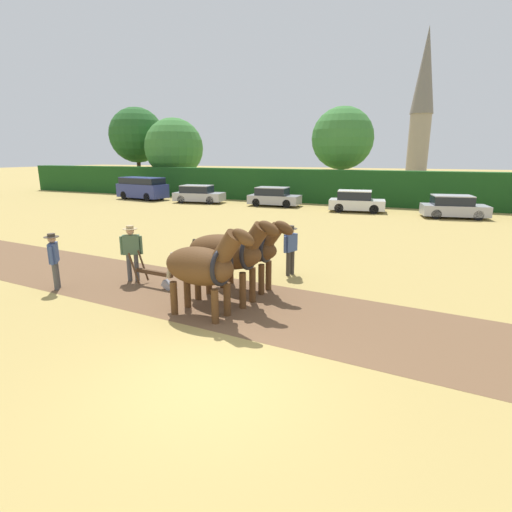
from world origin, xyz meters
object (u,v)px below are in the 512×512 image
Objects in this scene: draft_horse_trail_left at (249,249)px; parked_car_left at (198,194)px; parked_van at (142,188)px; draft_horse_lead_right at (228,252)px; parked_car_center_right at (453,207)px; draft_horse_lead_left at (203,266)px; tree_far_left at (137,135)px; church_spire at (422,103)px; farmer_onlooker_left at (54,257)px; farmer_beside_team at (291,246)px; parked_car_center_left at (274,197)px; tree_left at (174,148)px; plow at (158,277)px; parked_car_center at (356,202)px; tree_center_left at (343,139)px; farmer_at_plow at (131,248)px.

parked_car_left is at bearing 129.49° from draft_horse_trail_left.
parked_van reaches higher than parked_car_left.
draft_horse_trail_left is 0.55× the size of parked_van.
draft_horse_lead_right is 0.68× the size of parked_car_center_right.
draft_horse_lead_left is at bearing -40.56° from parked_van.
tree_far_left reaches higher than draft_horse_lead_right.
church_spire is 61.07m from farmer_onlooker_left.
parked_car_left is at bearing 72.08° from farmer_onlooker_left.
draft_horse_trail_left is at bearing -88.16° from farmer_beside_team.
tree_far_left reaches higher than parked_car_center_left.
farmer_beside_team is (21.29, -23.82, -3.64)m from tree_left.
parked_car_left is (-13.22, 19.69, -0.69)m from draft_horse_lead_right.
parked_car_left is 6.63m from parked_car_center_left.
parked_van is at bearing 160.78° from farmer_beside_team.
plow is 20.93m from parked_car_center_right.
draft_horse_lead_right is at bearing -38.83° from parked_van.
tree_left is 1.76× the size of parked_car_left.
draft_horse_lead_right is (26.57, -28.36, -4.67)m from tree_far_left.
farmer_beside_team is at bearing -42.81° from tree_far_left.
church_spire reaches higher than parked_car_center.
parked_car_left is (-7.98, 20.87, -0.29)m from farmer_onlooker_left.
tree_far_left reaches higher than parked_car_left.
draft_horse_trail_left reaches higher than parked_van.
draft_horse_trail_left reaches higher than parked_car_center.
tree_left is at bearing -178.98° from tree_center_left.
church_spire reaches higher than farmer_at_plow.
tree_far_left is 2.17× the size of parked_car_center_right.
farmer_at_plow is at bearing 6.12° from farmer_onlooker_left.
tree_far_left is 39.14m from draft_horse_lead_right.
parked_car_center_left is (-7.35, 17.16, -0.28)m from farmer_beside_team.
church_spire is 59.35m from farmer_at_plow.
parked_car_center_right is (9.07, -7.98, -4.62)m from tree_center_left.
draft_horse_trail_left is (26.65, -27.20, -4.81)m from tree_far_left.
draft_horse_lead_right is at bearing -90.17° from draft_horse_trail_left.
parked_van is (-19.96, 16.77, 0.03)m from farmer_beside_team.
draft_horse_lead_left reaches higher than farmer_beside_team.
parked_car_center_right is at bearing 76.07° from draft_horse_lead_right.
parked_car_center_left is at bearing -102.59° from church_spire.
church_spire is at bearing 68.40° from parked_van.
draft_horse_lead_right reaches higher than parked_car_center_left.
draft_horse_trail_left is 26.86m from parked_van.
church_spire reaches higher than parked_car_center_left.
plow is 0.96× the size of farmer_onlooker_left.
farmer_beside_team reaches higher than parked_car_center.
tree_center_left is 24.79m from farmer_beside_team.
tree_center_left is 28.79m from farmer_onlooker_left.
parked_car_center reaches higher than parked_car_center_right.
tree_center_left is 1.91× the size of parked_car_center_right.
parked_car_center reaches higher than parked_car_center_left.
parked_car_center reaches higher than parked_car_left.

